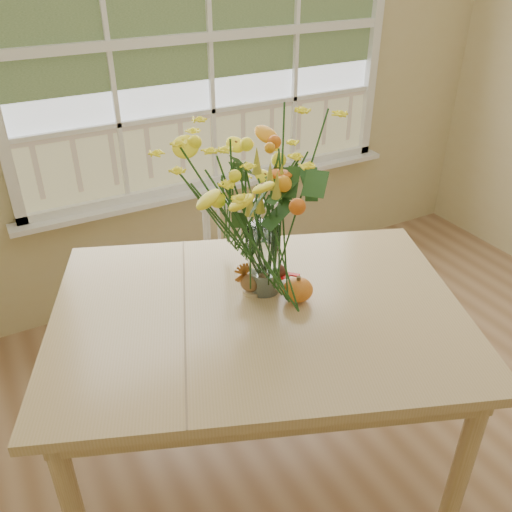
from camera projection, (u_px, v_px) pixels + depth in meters
wall_back at (209, 74)px, 3.03m from camera, size 4.00×0.02×2.70m
window at (210, 40)px, 2.91m from camera, size 2.42×0.12×1.74m
dining_table at (258, 328)px, 2.08m from camera, size 1.83×1.58×0.82m
windsor_chair at (241, 274)px, 2.87m from camera, size 0.51×0.50×0.84m
flower_vase at (264, 192)px, 1.92m from camera, size 0.59×0.59×0.70m
pumpkin at (298, 291)px, 2.05m from camera, size 0.11×0.11×0.09m
turkey_figurine at (253, 282)px, 2.10m from camera, size 0.11×0.08×0.12m
dark_gourd at (276, 273)px, 2.18m from camera, size 0.13×0.11×0.07m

